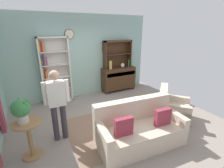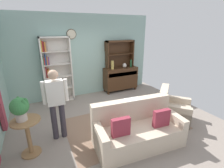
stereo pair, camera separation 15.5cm
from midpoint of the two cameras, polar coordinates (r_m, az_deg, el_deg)
The scene contains 16 objects.
ground_plane at distance 4.46m, azimuth 1.00°, elevation -12.72°, with size 5.40×4.60×0.02m, color gray.
wall_back at distance 5.84m, azimuth -8.58°, elevation 9.65°, with size 5.00×0.09×2.80m.
area_rug at distance 4.31m, azimuth 5.30°, elevation -13.78°, with size 2.86×1.83×0.01m, color #846651.
bookshelf at distance 5.51m, azimuth -18.55°, elevation 4.48°, with size 0.90×0.30×2.10m.
sideboard at distance 6.30m, azimuth 3.69°, elevation 2.13°, with size 1.30×0.45×0.92m.
sideboard_hutch at distance 6.18m, azimuth 3.39°, elevation 11.77°, with size 1.10×0.26×1.00m.
vase_tall at distance 5.92m, azimuth 0.89°, elevation 6.68°, with size 0.11×0.11×0.30m, color tan.
vase_round at distance 6.19m, azimuth 5.15°, elevation 6.52°, with size 0.15×0.15×0.17m, color beige.
bottle_wine at distance 6.29m, azimuth 7.32°, elevation 7.21°, with size 0.07×0.07×0.29m, color #194223.
couch_floral at distance 3.58m, azimuth 10.03°, elevation -15.63°, with size 1.87×1.02×0.90m.
armchair_floral at distance 4.65m, azimuth 21.37°, elevation -8.49°, with size 1.08×1.08×0.88m.
plant_stand at distance 3.53m, azimuth -26.29°, elevation -15.31°, with size 0.52×0.52×0.74m.
potted_plant_large at distance 3.29m, azimuth -28.41°, elevation -7.28°, with size 0.32×0.32×0.44m.
person_reading at distance 3.57m, azimuth -17.87°, elevation -5.47°, with size 0.52×0.22×1.56m.
coffee_table at distance 4.12m, azimuth 4.41°, elevation -9.79°, with size 0.80×0.50×0.42m.
book_stack at distance 4.05m, azimuth 5.91°, elevation -8.88°, with size 0.21×0.16×0.05m.
Camera 2 is at (-1.66, -3.41, 2.33)m, focal length 26.03 mm.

